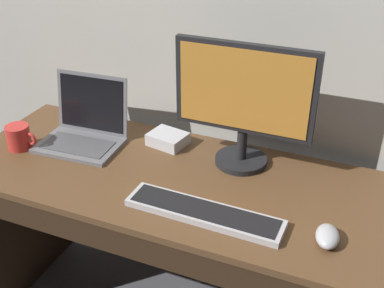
# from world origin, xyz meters

# --- Properties ---
(desk) EXTENTS (1.51, 0.61, 0.75)m
(desk) POSITION_xyz_m (0.00, -0.01, 0.49)
(desk) COLOR brown
(desk) RESTS_ON ground
(laptop_space_gray) EXTENTS (0.32, 0.26, 0.25)m
(laptop_space_gray) POSITION_xyz_m (-0.40, 0.08, 0.80)
(laptop_space_gray) COLOR slate
(laptop_space_gray) RESTS_ON desk
(external_monitor) EXTENTS (0.48, 0.19, 0.44)m
(external_monitor) POSITION_xyz_m (0.20, 0.16, 1.00)
(external_monitor) COLOR black
(external_monitor) RESTS_ON desk
(wired_keyboard) EXTENTS (0.49, 0.12, 0.02)m
(wired_keyboard) POSITION_xyz_m (0.19, -0.16, 0.76)
(wired_keyboard) COLOR #BCBCC1
(wired_keyboard) RESTS_ON desk
(computer_mouse) EXTENTS (0.08, 0.11, 0.04)m
(computer_mouse) POSITION_xyz_m (0.55, -0.14, 0.77)
(computer_mouse) COLOR #B7B7BC
(computer_mouse) RESTS_ON desk
(external_drive_box) EXTENTS (0.15, 0.13, 0.05)m
(external_drive_box) POSITION_xyz_m (-0.10, 0.19, 0.78)
(external_drive_box) COLOR silver
(external_drive_box) RESTS_ON desk
(coffee_mug) EXTENTS (0.13, 0.09, 0.09)m
(coffee_mug) POSITION_xyz_m (-0.60, -0.05, 0.80)
(coffee_mug) COLOR red
(coffee_mug) RESTS_ON desk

